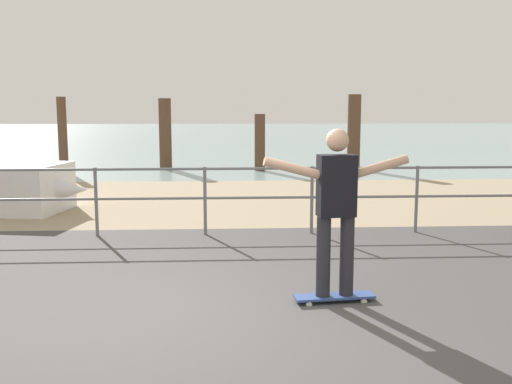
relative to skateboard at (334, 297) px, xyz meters
The scene contains 10 objects.
ground_plane 2.01m from the skateboard, 133.89° to the right, with size 24.00×10.00×0.04m, color #474444.
beach_strip 6.70m from the skateboard, 102.02° to the left, with size 24.00×6.00×0.04m, color tan.
sea_surface 34.58m from the skateboard, 92.31° to the left, with size 72.00×50.00×0.04m, color #849EA3.
railing_fence 3.89m from the skateboard, 124.78° to the left, with size 11.37×0.05×1.05m.
skateboard is the anchor object (origin of this frame).
skateboarder 0.95m from the skateboard, 165.96° to the right, with size 1.45×0.25×1.65m.
groyne_post_0 13.22m from the skateboard, 116.12° to the left, with size 0.26×0.26×2.22m, color #513826.
groyne_post_1 13.07m from the skateboard, 102.90° to the left, with size 0.38×0.38×2.19m, color #513826.
groyne_post_2 12.05m from the skateboard, 90.09° to the left, with size 0.32×0.32×1.72m, color #513826.
groyne_post_3 12.56m from the skateboard, 76.73° to the left, with size 0.40×0.40×2.30m, color #513826.
Camera 1 is at (0.32, -5.10, 1.95)m, focal length 41.03 mm.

